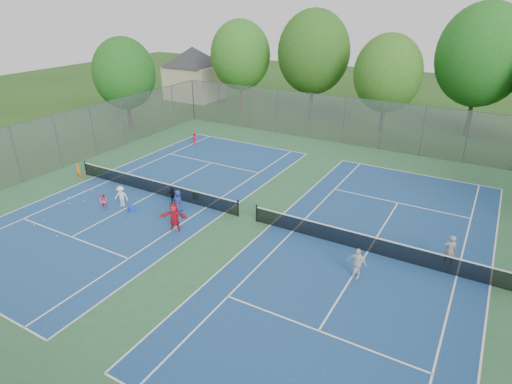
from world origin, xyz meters
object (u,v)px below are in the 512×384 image
net_left (154,187)px  instructor (450,251)px  ball_crate (132,209)px  ball_hopper (196,195)px  net_right (369,244)px

net_left → instructor: (17.59, 0.76, 0.34)m
ball_crate → ball_hopper: bearing=55.8°
net_left → ball_hopper: net_left is taller
net_left → ball_hopper: (2.80, 0.72, -0.20)m
net_right → ball_crate: size_ratio=35.24×
net_right → ball_hopper: size_ratio=25.11×
net_left → ball_crate: 2.65m
net_left → ball_crate: bearing=-77.7°
net_right → instructor: instructor is taller
net_left → ball_hopper: 2.89m
net_right → instructor: bearing=12.0°
net_right → ball_crate: net_right is taller
ball_crate → instructor: size_ratio=0.23×
net_left → net_right: 14.00m
net_left → instructor: instructor is taller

